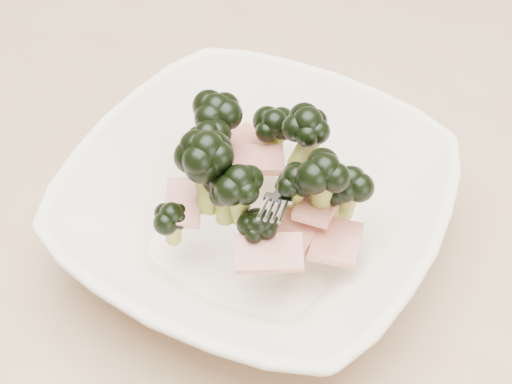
{
  "coord_description": "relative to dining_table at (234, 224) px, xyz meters",
  "views": [
    {
      "loc": [
        0.28,
        -0.33,
        1.19
      ],
      "look_at": [
        0.07,
        -0.06,
        0.8
      ],
      "focal_mm": 50.0,
      "sensor_mm": 36.0,
      "label": 1
    }
  ],
  "objects": [
    {
      "name": "dining_table",
      "position": [
        0.0,
        0.0,
        0.0
      ],
      "size": [
        1.2,
        0.8,
        0.75
      ],
      "color": "tan",
      "rests_on": "ground"
    },
    {
      "name": "broccoli_dish",
      "position": [
        0.07,
        -0.06,
        0.14
      ],
      "size": [
        0.31,
        0.31,
        0.12
      ],
      "color": "#F2E5CD",
      "rests_on": "dining_table"
    }
  ]
}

